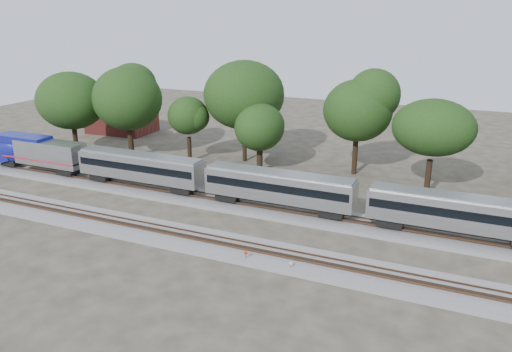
{
  "coord_description": "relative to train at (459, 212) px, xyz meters",
  "views": [
    {
      "loc": [
        21.31,
        -41.12,
        20.74
      ],
      "look_at": [
        1.07,
        5.0,
        4.21
      ],
      "focal_mm": 35.0,
      "sensor_mm": 36.0,
      "label": 1
    }
  ],
  "objects": [
    {
      "name": "tree_3",
      "position": [
        -29.85,
        16.67,
        6.6
      ],
      "size": [
        9.86,
        9.86,
        13.9
      ],
      "color": "black",
      "rests_on": "ground"
    },
    {
      "name": "train",
      "position": [
        0.0,
        0.0,
        0.0
      ],
      "size": [
        122.07,
        2.97,
        4.38
      ],
      "color": "#B9BCC1",
      "rests_on": "ground"
    },
    {
      "name": "track_near",
      "position": [
        -21.33,
        -10.0,
        -2.88
      ],
      "size": [
        160.0,
        5.0,
        0.73
      ],
      "color": "slate",
      "rests_on": "ground"
    },
    {
      "name": "tree_4",
      "position": [
        -25.65,
        12.5,
        3.17
      ],
      "size": [
        6.39,
        6.39,
        9.0
      ],
      "color": "black",
      "rests_on": "ground"
    },
    {
      "name": "track_far",
      "position": [
        -21.33,
        -0.0,
        -2.88
      ],
      "size": [
        160.0,
        5.0,
        0.73
      ],
      "color": "slate",
      "rests_on": "ground"
    },
    {
      "name": "tree_6",
      "position": [
        -3.85,
        12.0,
        5.17
      ],
      "size": [
        8.41,
        8.41,
        11.86
      ],
      "color": "black",
      "rests_on": "ground"
    },
    {
      "name": "tree_0",
      "position": [
        -54.46,
        8.98,
        5.29
      ],
      "size": [
        8.53,
        8.53,
        12.03
      ],
      "color": "black",
      "rests_on": "ground"
    },
    {
      "name": "switch_stand_white",
      "position": [
        -12.37,
        -11.73,
        -2.51
      ],
      "size": [
        0.28,
        0.13,
        0.91
      ],
      "rotation": [
        0.0,
        0.0,
        -0.38
      ],
      "color": "#512D19",
      "rests_on": "ground"
    },
    {
      "name": "ground",
      "position": [
        -21.33,
        -6.0,
        -3.09
      ],
      "size": [
        160.0,
        160.0,
        0.0
      ],
      "primitive_type": "plane",
      "color": "#383328",
      "rests_on": "ground"
    },
    {
      "name": "tree_2",
      "position": [
        -37.07,
        13.16,
        3.7
      ],
      "size": [
        6.92,
        6.92,
        9.75
      ],
      "color": "black",
      "rests_on": "ground"
    },
    {
      "name": "tree_1",
      "position": [
        -45.98,
        11.24,
        5.82
      ],
      "size": [
        9.07,
        9.07,
        12.79
      ],
      "color": "black",
      "rests_on": "ground"
    },
    {
      "name": "switch_stand_red",
      "position": [
        -16.49,
        -11.8,
        -2.38
      ],
      "size": [
        0.35,
        0.12,
        1.1
      ],
      "rotation": [
        0.0,
        0.0,
        0.25
      ],
      "color": "#512D19",
      "rests_on": "ground"
    },
    {
      "name": "tree_5",
      "position": [
        -13.72,
        17.05,
        5.53
      ],
      "size": [
        8.77,
        8.77,
        12.36
      ],
      "color": "black",
      "rests_on": "ground"
    },
    {
      "name": "brick_building",
      "position": [
        -58.19,
        24.7,
        -0.39
      ],
      "size": [
        11.38,
        8.22,
        5.35
      ],
      "rotation": [
        0.0,
        0.0,
        0.03
      ],
      "color": "maroon",
      "rests_on": "ground"
    },
    {
      "name": "switch_lever",
      "position": [
        -16.42,
        -11.87,
        -2.94
      ],
      "size": [
        0.51,
        0.31,
        0.3
      ],
      "primitive_type": "cube",
      "rotation": [
        0.0,
        0.0,
        0.03
      ],
      "color": "#512D19",
      "rests_on": "ground"
    }
  ]
}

